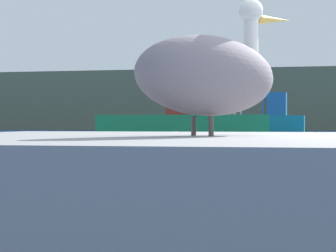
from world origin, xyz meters
TOP-DOWN VIEW (x-y plane):
  - hillside_backdrop at (0.00, 67.86)m, footprint 140.00×13.90m
  - pier_dock at (-1.35, -0.64)m, footprint 3.63×2.91m
  - pelican at (-1.34, -0.63)m, footprint 0.99×1.09m
  - fishing_boat_green at (-4.45, 19.07)m, footprint 7.20×2.11m
  - fishing_boat_teal at (-1.32, 39.67)m, footprint 6.27×2.60m
  - mooring_buoy at (-3.61, 11.37)m, footprint 0.62×0.62m

SIDE VIEW (x-z plane):
  - mooring_buoy at x=-3.61m, z-range 0.00..0.62m
  - pier_dock at x=-1.35m, z-range 0.00..0.78m
  - fishing_boat_green at x=-4.45m, z-range -1.11..3.12m
  - fishing_boat_teal at x=-1.32m, z-range -1.60..3.72m
  - pelican at x=-1.34m, z-range 0.72..1.56m
  - hillside_backdrop at x=0.00m, z-range 0.00..7.33m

